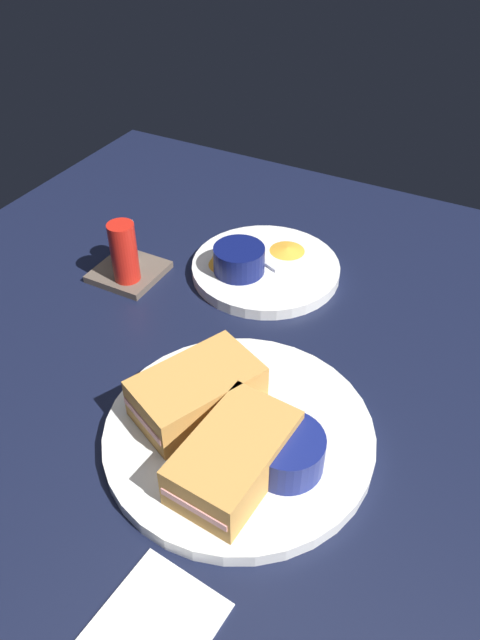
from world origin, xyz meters
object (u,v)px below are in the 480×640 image
plate_sandwich_main (239,434)px  sandwich_half_near (197,391)px  sandwich_half_far (234,457)px  spoon_by_gravy_ramekin (245,248)px  ramekin_dark_sauce (287,451)px  ramekin_light_gravy (239,259)px  spoon_by_dark_ramekin (256,422)px  plate_chips_companion (266,269)px  condiment_caddy (126,257)px

plate_sandwich_main → sandwich_half_near: 6.19cm
sandwich_half_far → spoon_by_gravy_ramekin: 38.39cm
ramekin_dark_sauce → ramekin_light_gravy: bearing=36.0°
ramekin_light_gravy → spoon_by_dark_ramekin: bearing=-148.3°
sandwich_half_near → spoon_by_dark_ramekin: (0.76, -6.51, -2.04)cm
sandwich_half_near → sandwich_half_far: bearing=-126.6°
spoon_by_gravy_ramekin → ramekin_dark_sauce: bearing=-146.4°
plate_sandwich_main → spoon_by_gravy_ramekin: bearing=26.5°
sandwich_half_far → spoon_by_dark_ramekin: (6.24, 0.86, -2.04)cm
sandwich_half_near → sandwich_half_far: size_ratio=1.09×
spoon_by_dark_ramekin → plate_chips_companion: size_ratio=0.44×
spoon_by_dark_ramekin → sandwich_half_near: bearing=96.7°
sandwich_half_near → condiment_caddy: bearing=51.5°
sandwich_half_far → ramekin_dark_sauce: 5.07cm
sandwich_half_near → plate_chips_companion: size_ratio=0.72×
condiment_caddy → plate_chips_companion: bearing=-59.7°
ramekin_dark_sauce → condiment_caddy: 38.68cm
sandwich_half_far → spoon_by_dark_ramekin: size_ratio=1.51×
sandwich_half_near → plate_chips_companion: sandwich_half_near is taller
sandwich_half_near → spoon_by_dark_ramekin: sandwich_half_near is taller
ramekin_dark_sauce → ramekin_light_gravy: 32.61cm
plate_sandwich_main → condiment_caddy: (18.05, 27.22, 2.61)cm
spoon_by_dark_ramekin → sandwich_half_far: bearing=-172.1°
sandwich_half_near → spoon_by_gravy_ramekin: (28.95, 9.48, -2.04)cm
sandwich_half_far → spoon_by_dark_ramekin: 6.62cm
sandwich_half_near → ramekin_light_gravy: size_ratio=2.12×
sandwich_half_far → plate_chips_companion: bearing=21.2°
spoon_by_dark_ramekin → condiment_caddy: (16.68, 28.47, 1.44)cm
ramekin_dark_sauce → plate_sandwich_main: bearing=74.4°
sandwich_half_near → plate_sandwich_main: bearing=-96.6°
sandwich_half_near → ramekin_light_gravy: 25.33cm
ramekin_dark_sauce → plate_chips_companion: (29.49, 16.59, -2.88)cm
plate_chips_companion → sandwich_half_far: bearing=-158.8°
plate_chips_companion → ramekin_dark_sauce: bearing=-150.6°
ramekin_light_gravy → spoon_by_gravy_ramekin: size_ratio=0.73×
plate_sandwich_main → spoon_by_dark_ramekin: 2.19cm
plate_sandwich_main → sandwich_half_near: (0.61, 5.27, 3.20)cm
plate_chips_companion → ramekin_light_gravy: (-3.12, 2.60, 2.78)cm
sandwich_half_near → ramekin_light_gravy: sandwich_half_near is taller
plate_sandwich_main → spoon_by_dark_ramekin: size_ratio=3.06×
plate_sandwich_main → ramekin_dark_sauce: 6.91cm
plate_chips_companion → spoon_by_gravy_ramekin: size_ratio=2.15×
plate_sandwich_main → plate_chips_companion: size_ratio=1.34×
ramekin_light_gravy → spoon_by_gravy_ramekin: ramekin_light_gravy is taller
sandwich_half_far → ramekin_light_gravy: 33.25cm
plate_chips_companion → condiment_caddy: 19.50cm
ramekin_dark_sauce → plate_chips_companion: ramekin_dark_sauce is taller
ramekin_dark_sauce → ramekin_light_gravy: ramekin_dark_sauce is taller
plate_chips_companion → sandwich_half_near: bearing=-169.0°
spoon_by_dark_ramekin → ramekin_light_gravy: size_ratio=1.29×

